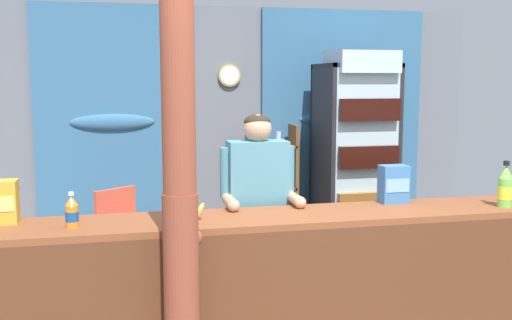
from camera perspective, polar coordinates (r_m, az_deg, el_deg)
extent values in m
plane|color=slate|center=(4.61, 1.00, -15.18)|extent=(7.21, 7.21, 0.00)
cube|color=slate|center=(5.97, -2.93, 2.47)|extent=(5.12, 0.12, 2.51)
cube|color=teal|center=(5.77, -13.71, 4.57)|extent=(1.43, 0.04, 2.01)
ellipsoid|color=teal|center=(5.76, -13.68, 3.57)|extent=(0.79, 0.10, 0.16)
cube|color=teal|center=(6.18, 8.35, 4.90)|extent=(1.72, 0.04, 2.01)
ellipsoid|color=teal|center=(6.17, 8.40, 3.96)|extent=(0.94, 0.10, 0.16)
cylinder|color=tan|center=(5.87, -2.58, 8.18)|extent=(0.22, 0.03, 0.22)
cylinder|color=white|center=(5.85, -2.56, 8.18)|extent=(0.19, 0.01, 0.19)
cube|color=beige|center=(6.00, 2.72, 5.04)|extent=(0.24, 0.02, 0.18)
cube|color=brown|center=(3.71, 3.62, -5.51)|extent=(3.94, 0.52, 0.04)
cube|color=brown|center=(3.63, 4.65, -13.80)|extent=(3.94, 0.04, 0.93)
cylinder|color=brown|center=(3.33, -7.18, -13.39)|extent=(0.19, 0.19, 1.20)
cylinder|color=brown|center=(3.11, -7.55, 7.68)|extent=(0.18, 0.18, 1.20)
ellipsoid|color=brown|center=(3.23, -5.74, -7.47)|extent=(0.06, 0.05, 0.08)
cube|color=#232328|center=(6.01, 8.38, -0.24)|extent=(0.68, 0.04, 1.95)
cube|color=#232328|center=(5.63, 6.39, -0.73)|extent=(0.04, 0.62, 1.95)
cube|color=#232328|center=(5.87, 12.35, -0.52)|extent=(0.04, 0.62, 1.95)
cube|color=#232328|center=(5.68, 9.64, 8.95)|extent=(0.68, 0.62, 0.04)
cube|color=#232328|center=(5.95, 9.23, -9.58)|extent=(0.68, 0.62, 0.08)
cube|color=silver|center=(5.46, 10.63, -0.54)|extent=(0.62, 0.02, 1.79)
cylinder|color=#B7B7BC|center=(5.56, 13.42, -1.00)|extent=(0.02, 0.02, 0.40)
cube|color=silver|center=(5.81, 9.35, -4.53)|extent=(0.60, 0.54, 0.02)
cube|color=brown|center=(5.67, 9.85, -3.70)|extent=(0.56, 0.50, 0.20)
cube|color=silver|center=(5.74, 9.44, -0.38)|extent=(0.60, 0.54, 0.02)
cube|color=black|center=(5.61, 9.95, 0.56)|extent=(0.56, 0.50, 0.20)
cube|color=silver|center=(5.69, 9.53, 3.86)|extent=(0.60, 0.54, 0.02)
cube|color=black|center=(5.57, 10.05, 4.90)|extent=(0.56, 0.50, 0.20)
cube|color=silver|center=(5.68, 9.63, 8.14)|extent=(0.60, 0.54, 0.02)
cube|color=silver|center=(5.57, 10.15, 9.27)|extent=(0.56, 0.50, 0.20)
cube|color=brown|center=(5.75, -0.60, -3.46)|extent=(0.04, 0.28, 1.37)
cube|color=brown|center=(5.85, 3.62, -3.27)|extent=(0.04, 0.28, 1.37)
cube|color=brown|center=(5.72, 1.54, 1.34)|extent=(0.44, 0.28, 0.02)
cylinder|color=orange|center=(5.70, 0.90, 1.98)|extent=(0.06, 0.06, 0.11)
cylinder|color=silver|center=(5.73, 2.19, 2.12)|extent=(0.05, 0.05, 0.13)
cube|color=brown|center=(5.78, 1.53, -2.70)|extent=(0.44, 0.28, 0.02)
cylinder|color=#56286B|center=(5.75, 0.89, -1.91)|extent=(0.07, 0.07, 0.14)
cylinder|color=#75C64C|center=(5.78, 2.17, -1.85)|extent=(0.06, 0.06, 0.15)
cube|color=brown|center=(5.87, 1.51, -6.65)|extent=(0.44, 0.28, 0.02)
cylinder|color=#56286B|center=(5.83, 0.89, -5.90)|extent=(0.05, 0.05, 0.14)
cylinder|color=brown|center=(5.87, 2.14, -6.01)|extent=(0.07, 0.07, 0.10)
cube|color=#E5563D|center=(5.22, -12.00, -7.50)|extent=(0.62, 0.62, 0.04)
cube|color=#E5563D|center=(5.33, -13.42, -4.82)|extent=(0.35, 0.29, 0.40)
cylinder|color=#E5563D|center=(5.03, -12.26, -10.72)|extent=(0.04, 0.04, 0.44)
cylinder|color=#E5563D|center=(5.26, -8.98, -9.81)|extent=(0.04, 0.04, 0.44)
cylinder|color=#E5563D|center=(5.32, -14.85, -9.78)|extent=(0.04, 0.04, 0.44)
cylinder|color=#E5563D|center=(5.54, -11.64, -8.98)|extent=(0.04, 0.04, 0.44)
cube|color=#E5563D|center=(5.08, -13.80, -6.60)|extent=(0.28, 0.34, 0.03)
cube|color=#E5563D|center=(5.32, -10.35, -5.86)|extent=(0.28, 0.34, 0.03)
cylinder|color=#28282D|center=(4.20, -1.03, -11.62)|extent=(0.11, 0.11, 0.81)
cylinder|color=#28282D|center=(4.23, 1.31, -11.45)|extent=(0.11, 0.11, 0.81)
cube|color=teal|center=(4.04, 0.15, -2.21)|extent=(0.41, 0.20, 0.58)
sphere|color=tan|center=(3.99, 0.15, 3.08)|extent=(0.19, 0.19, 0.19)
ellipsoid|color=#2D2319|center=(4.00, 0.12, 3.70)|extent=(0.18, 0.18, 0.10)
cylinder|color=teal|center=(3.98, -2.93, -1.22)|extent=(0.08, 0.08, 0.34)
cylinder|color=tan|center=(3.87, -2.54, -4.03)|extent=(0.07, 0.26, 0.07)
sphere|color=tan|center=(3.74, -2.18, -4.43)|extent=(0.08, 0.08, 0.08)
cylinder|color=teal|center=(4.08, 3.16, -1.01)|extent=(0.08, 0.08, 0.34)
cylinder|color=tan|center=(3.97, 3.74, -3.74)|extent=(0.07, 0.26, 0.07)
sphere|color=tan|center=(3.85, 4.29, -4.11)|extent=(0.08, 0.08, 0.08)
cylinder|color=#75C64C|center=(4.21, 22.90, -2.92)|extent=(0.09, 0.09, 0.19)
cone|color=#75C64C|center=(4.19, 23.00, -1.07)|extent=(0.09, 0.09, 0.09)
cylinder|color=black|center=(4.18, 23.04, -0.28)|extent=(0.04, 0.04, 0.03)
cylinder|color=yellow|center=(4.21, 22.90, -2.92)|extent=(0.09, 0.09, 0.09)
cylinder|color=orange|center=(3.51, -17.35, -5.21)|extent=(0.07, 0.07, 0.13)
cone|color=orange|center=(3.49, -17.41, -3.75)|extent=(0.07, 0.07, 0.06)
cylinder|color=white|center=(3.48, -17.43, -3.13)|extent=(0.03, 0.03, 0.02)
cylinder|color=#194C99|center=(3.51, -17.35, -5.21)|extent=(0.07, 0.07, 0.06)
cube|color=#3D75B7|center=(4.11, 13.14, -2.28)|extent=(0.18, 0.12, 0.26)
cube|color=#7CB5F7|center=(4.06, 13.53, -2.42)|extent=(0.17, 0.00, 0.09)
ellipsoid|color=#CCC14C|center=(3.51, -8.38, -5.04)|extent=(0.09, 0.04, 0.13)
ellipsoid|color=#CCC14C|center=(3.54, -7.70, -4.93)|extent=(0.06, 0.04, 0.13)
ellipsoid|color=#CCC14C|center=(3.54, -6.98, -4.78)|extent=(0.04, 0.04, 0.15)
ellipsoid|color=#CCC14C|center=(3.53, -6.25, -5.01)|extent=(0.06, 0.04, 0.12)
ellipsoid|color=#CCC14C|center=(3.53, -5.52, -4.99)|extent=(0.09, 0.03, 0.12)
cylinder|color=olive|center=(3.52, -6.99, -3.77)|extent=(0.02, 0.02, 0.05)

